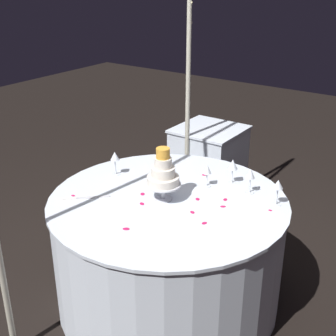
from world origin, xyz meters
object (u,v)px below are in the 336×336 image
Objects in this scene: side_table at (208,171)px; wine_glass_3 at (233,165)px; cake_knife at (83,198)px; wine_glass_1 at (115,157)px; wine_glass_0 at (278,186)px; wine_glass_2 at (251,175)px; main_table at (168,250)px; tiered_cake at (163,174)px; wine_glass_4 at (207,170)px; decorative_arch at (106,56)px.

wine_glass_3 is (-0.76, -0.62, 0.48)m from side_table.
wine_glass_1 is at bearing 10.44° from cake_knife.
wine_glass_0 is (-0.87, -0.98, 0.48)m from side_table.
wine_glass_2 is at bearing -111.36° from wine_glass_3.
main_table is 0.83m from wine_glass_0.
tiered_cake is at bearing -162.48° from side_table.
wine_glass_1 is 0.92m from wine_glass_2.
wine_glass_1 is (-1.10, 0.10, 0.48)m from side_table.
wine_glass_4 reaches higher than main_table.
wine_glass_1 reaches higher than wine_glass_2.
side_table is (1.19, -0.05, -1.18)m from decorative_arch.
cake_knife is at bearing 124.27° from tiered_cake.
wine_glass_1 is at bearing 77.22° from tiered_cake.
wine_glass_3 reaches higher than wine_glass_4.
wine_glass_4 is at bearing -150.55° from side_table.
cake_knife is at bearing 124.68° from main_table.
wine_glass_3 is at bearing -41.57° from cake_knife.
decorative_arch is 11.08× the size of cake_knife.
wine_glass_0 is at bearing -104.36° from wine_glass_2.
main_table is (-0.00, -0.45, -1.20)m from decorative_arch.
tiered_cake reaches higher than side_table.
wine_glass_3 is (0.11, 0.36, 0.00)m from wine_glass_0.
wine_glass_0 is at bearing -131.66° from side_table.
side_table reaches higher than cake_knife.
decorative_arch is at bearing 107.01° from wine_glass_0.
wine_glass_3 reaches higher than cake_knife.
decorative_arch reaches higher than cake_knife.
side_table is 4.91× the size of wine_glass_0.
decorative_arch is 1.06m from wine_glass_3.
main_table is 0.72m from wine_glass_2.
wine_glass_3 is at bearing -26.41° from main_table.
cake_knife is (-1.49, 0.03, 0.35)m from side_table.
cake_knife is (-0.30, 0.43, 0.38)m from main_table.
side_table is 3.57× the size of cake_knife.
cake_knife is (-0.28, 0.41, -0.17)m from tiered_cake.
side_table is at bearing 29.45° from wine_glass_4.
wine_glass_4 is at bearing -62.08° from decorative_arch.
cake_knife is at bearing 138.07° from wine_glass_4.
main_table is 9.05× the size of wine_glass_2.
wine_glass_0 is at bearing -78.19° from wine_glass_1.
wine_glass_3 is at bearing -64.70° from wine_glass_1.
side_table is 1.12m from wine_glass_4.
wine_glass_1 is (-0.23, 1.08, 0.00)m from wine_glass_0.
wine_glass_3 is at bearing -27.69° from tiered_cake.
wine_glass_2 is 1.05m from cake_knife.
wine_glass_4 is (0.20, -0.61, -0.01)m from wine_glass_1.
tiered_cake reaches higher than wine_glass_3.
tiered_cake is (-1.21, -0.38, 0.52)m from side_table.
side_table is 1.20m from wine_glass_1.
wine_glass_2 is (0.37, -0.37, 0.50)m from main_table.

